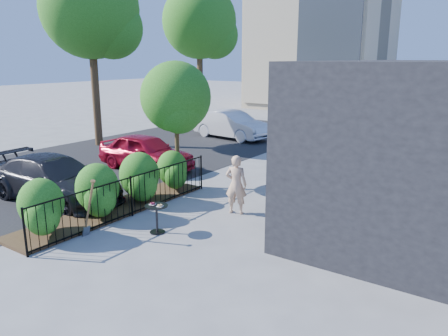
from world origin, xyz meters
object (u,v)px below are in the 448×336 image
Objects in this scene: car_darkgrey at (54,179)px; street_tree_near at (90,16)px; patio_tree at (177,101)px; car_silver at (232,125)px; street_tree_far at (200,26)px; woman at (236,185)px; car_red at (146,152)px; shovel at (89,211)px; cafe_table at (157,214)px.

street_tree_near is at bearing 38.37° from car_darkgrey.
car_silver is at bearing 112.81° from patio_tree.
street_tree_near and street_tree_far have the same top height.
woman is 5.82m from car_red.
shovel reaches higher than car_red.
shovel is at bearing -115.24° from car_darkgrey.
car_darkgrey is at bearing 158.13° from shovel.
car_silver is at bearing 7.12° from car_red.
car_red is at bearing -164.31° from car_silver.
street_tree_far is 12.49m from car_red.
shovel is 6.48m from car_red.
street_tree_far reaches higher than patio_tree.
cafe_table is 0.17× the size of car_silver.
cafe_table is at bearing -33.33° from street_tree_near.
street_tree_near reaches higher than woman.
car_red is (-5.42, 2.13, -0.14)m from woman.
patio_tree is 8.92m from street_tree_near.
cafe_table is 0.16× the size of car_darkgrey.
street_tree_far is at bearing 124.10° from cafe_table.
street_tree_far is at bearing 26.52° from car_red.
car_darkgrey is at bearing -174.40° from car_red.
shovel reaches higher than car_silver.
street_tree_near is 1.91× the size of car_silver.
car_red is (-4.60, 4.33, 0.19)m from cafe_table.
car_red is at bearing -39.22° from woman.
street_tree_far is at bearing 90.00° from street_tree_near.
street_tree_far is 2.13× the size of car_red.
car_darkgrey is at bearing -124.10° from patio_tree.
street_tree_near is at bearing -90.00° from street_tree_far.
shovel is at bearing 42.41° from woman.
cafe_table is 6.33m from car_red.
car_silver is at bearing -73.54° from woman.
woman is 5.38m from car_darkgrey.
woman is 3.82m from shovel.
street_tree_far is at bearing 119.21° from shovel.
patio_tree is at bearing -55.49° from street_tree_far.
woman is 0.41× the size of car_red.
woman is at bearing 60.21° from shovel.
street_tree_far reaches higher than woman.
street_tree_near reaches higher than car_silver.
cafe_table is 2.37m from woman.
shovel is at bearing -60.79° from street_tree_far.
street_tree_far reaches higher than car_darkgrey.
car_red is at bearing 136.74° from cafe_table.
car_silver is 0.96× the size of car_darkgrey.
patio_tree is 0.48× the size of street_tree_near.
patio_tree reaches higher than car_red.
car_red is at bearing 2.79° from car_darkgrey.
street_tree_near is 8.00m from street_tree_far.
patio_tree is 5.38× the size of cafe_table.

